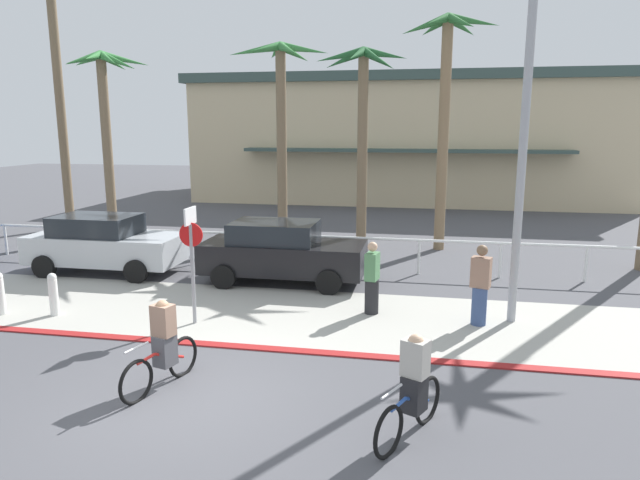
% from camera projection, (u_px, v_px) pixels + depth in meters
% --- Properties ---
extents(ground_plane, '(80.00, 80.00, 0.00)m').
position_uv_depth(ground_plane, '(314.00, 257.00, 18.58)').
color(ground_plane, '#4C4C51').
extents(sidewalk_strip, '(44.00, 4.00, 0.02)m').
position_uv_depth(sidewalk_strip, '(264.00, 314.00, 13.00)').
color(sidewalk_strip, '#ADAAA0').
rests_on(sidewalk_strip, ground).
extents(curb_paint, '(44.00, 0.24, 0.03)m').
position_uv_depth(curb_paint, '(235.00, 346.00, 11.07)').
color(curb_paint, maroon).
rests_on(curb_paint, ground).
extents(building_backdrop, '(24.09, 12.94, 6.98)m').
position_uv_depth(building_backdrop, '(408.00, 138.00, 34.57)').
color(building_backdrop, beige).
rests_on(building_backdrop, ground).
extents(rail_fence, '(25.01, 0.08, 1.04)m').
position_uv_depth(rail_fence, '(304.00, 241.00, 16.97)').
color(rail_fence, white).
rests_on(rail_fence, ground).
extents(stop_sign_bike_lane, '(0.52, 0.56, 2.56)m').
position_uv_depth(stop_sign_bike_lane, '(192.00, 249.00, 12.03)').
color(stop_sign_bike_lane, gray).
rests_on(stop_sign_bike_lane, ground).
extents(bollard_1, '(0.20, 0.20, 1.00)m').
position_uv_depth(bollard_1, '(53.00, 294.00, 12.78)').
color(bollard_1, white).
rests_on(bollard_1, ground).
extents(bollard_3, '(0.20, 0.20, 1.00)m').
position_uv_depth(bollard_3, '(0.00, 293.00, 12.85)').
color(bollard_3, white).
rests_on(bollard_3, ground).
extents(streetlight_curb, '(0.24, 2.54, 7.50)m').
position_uv_depth(streetlight_curb, '(527.00, 124.00, 11.42)').
color(streetlight_curb, '#9EA0A5').
rests_on(streetlight_curb, ground).
extents(palm_tree_1, '(2.86, 3.13, 10.11)m').
position_uv_depth(palm_tree_1, '(54.00, 42.00, 22.39)').
color(palm_tree_1, '#756047').
rests_on(palm_tree_1, ground).
extents(palm_tree_2, '(2.90, 3.00, 6.93)m').
position_uv_depth(palm_tree_2, '(104.00, 95.00, 20.95)').
color(palm_tree_2, '#756047').
rests_on(palm_tree_2, ground).
extents(palm_tree_3, '(3.62, 3.11, 7.11)m').
position_uv_depth(palm_tree_3, '(281.00, 98.00, 20.00)').
color(palm_tree_3, '#756047').
rests_on(palm_tree_3, ground).
extents(palm_tree_4, '(3.10, 3.03, 6.87)m').
position_uv_depth(palm_tree_4, '(362.00, 99.00, 19.56)').
color(palm_tree_4, '#756047').
rests_on(palm_tree_4, ground).
extents(palm_tree_5, '(3.16, 3.16, 7.82)m').
position_uv_depth(palm_tree_5, '(446.00, 82.00, 18.75)').
color(palm_tree_5, '#846B4C').
rests_on(palm_tree_5, ground).
extents(car_silver_1, '(4.40, 2.02, 1.69)m').
position_uv_depth(car_silver_1, '(104.00, 243.00, 16.51)').
color(car_silver_1, '#B2B7BC').
rests_on(car_silver_1, ground).
extents(car_black_2, '(4.40, 2.02, 1.69)m').
position_uv_depth(car_black_2, '(282.00, 252.00, 15.44)').
color(car_black_2, black).
rests_on(car_black_2, ground).
extents(cyclist_red_0, '(0.56, 1.77, 1.50)m').
position_uv_depth(cyclist_red_0, '(163.00, 346.00, 9.28)').
color(cyclist_red_0, black).
rests_on(cyclist_red_0, ground).
extents(cyclist_blue_1, '(0.87, 1.65, 1.50)m').
position_uv_depth(cyclist_blue_1, '(413.00, 389.00, 7.78)').
color(cyclist_blue_1, black).
rests_on(cyclist_blue_1, ground).
extents(pedestrian_0, '(0.46, 0.40, 1.78)m').
position_uv_depth(pedestrian_0, '(480.00, 288.00, 12.11)').
color(pedestrian_0, '#384C7A').
rests_on(pedestrian_0, ground).
extents(pedestrian_1, '(0.37, 0.44, 1.69)m').
position_uv_depth(pedestrian_1, '(372.00, 281.00, 12.86)').
color(pedestrian_1, '#232326').
rests_on(pedestrian_1, ground).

